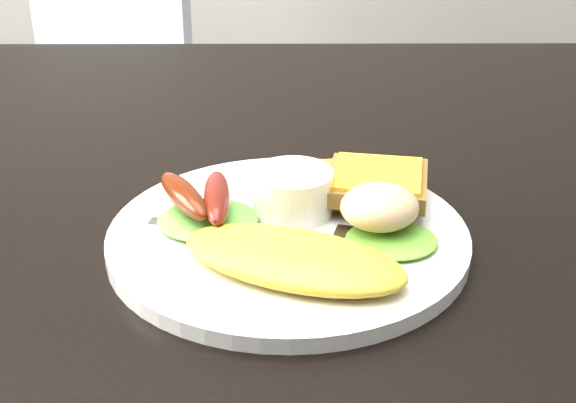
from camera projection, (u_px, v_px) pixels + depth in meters
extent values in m
cube|color=black|center=(209.00, 177.00, 0.78)|extent=(1.20, 0.80, 0.04)
cube|color=tan|center=(98.00, 94.00, 1.84)|extent=(0.57, 0.57, 0.05)
cylinder|color=white|center=(288.00, 237.00, 0.62)|extent=(0.28, 0.28, 0.01)
ellipsoid|color=#51A02E|center=(208.00, 220.00, 0.62)|extent=(0.09, 0.08, 0.01)
ellipsoid|color=#69A43B|center=(391.00, 240.00, 0.60)|extent=(0.07, 0.07, 0.01)
ellipsoid|color=gold|center=(293.00, 258.00, 0.56)|extent=(0.18, 0.14, 0.02)
ellipsoid|color=maroon|center=(184.00, 195.00, 0.62)|extent=(0.06, 0.08, 0.02)
ellipsoid|color=maroon|center=(217.00, 197.00, 0.62)|extent=(0.03, 0.09, 0.02)
cylinder|color=white|center=(293.00, 193.00, 0.63)|extent=(0.07, 0.07, 0.04)
cube|color=brown|center=(334.00, 186.00, 0.67)|extent=(0.09, 0.09, 0.01)
cube|color=olive|center=(377.00, 183.00, 0.65)|extent=(0.09, 0.09, 0.01)
ellipsoid|color=beige|center=(380.00, 207.00, 0.60)|extent=(0.07, 0.07, 0.03)
cube|color=#ADAFB7|center=(238.00, 235.00, 0.61)|extent=(0.14, 0.05, 0.00)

